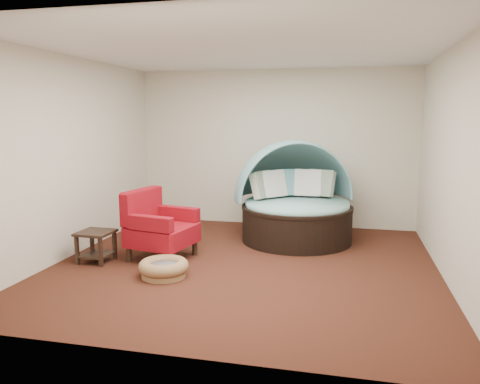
% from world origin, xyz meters
% --- Properties ---
extents(floor, '(5.00, 5.00, 0.00)m').
position_xyz_m(floor, '(0.00, 0.00, 0.00)').
color(floor, '#421E12').
rests_on(floor, ground).
extents(wall_back, '(5.00, 0.00, 5.00)m').
position_xyz_m(wall_back, '(0.00, 2.50, 1.40)').
color(wall_back, beige).
rests_on(wall_back, floor).
extents(wall_front, '(5.00, 0.00, 5.00)m').
position_xyz_m(wall_front, '(0.00, -2.50, 1.40)').
color(wall_front, beige).
rests_on(wall_front, floor).
extents(wall_left, '(0.00, 5.00, 5.00)m').
position_xyz_m(wall_left, '(-2.50, 0.00, 1.40)').
color(wall_left, beige).
rests_on(wall_left, floor).
extents(wall_right, '(0.00, 5.00, 5.00)m').
position_xyz_m(wall_right, '(2.50, 0.00, 1.40)').
color(wall_right, beige).
rests_on(wall_right, floor).
extents(ceiling, '(5.00, 5.00, 0.00)m').
position_xyz_m(ceiling, '(0.00, 0.00, 2.80)').
color(ceiling, white).
rests_on(ceiling, wall_back).
extents(canopy_daybed, '(2.33, 2.31, 1.61)m').
position_xyz_m(canopy_daybed, '(0.50, 1.50, 0.74)').
color(canopy_daybed, black).
rests_on(canopy_daybed, floor).
extents(pet_basket, '(0.80, 0.80, 0.22)m').
position_xyz_m(pet_basket, '(-0.87, -0.68, 0.11)').
color(pet_basket, olive).
rests_on(pet_basket, floor).
extents(red_armchair, '(0.96, 0.96, 0.96)m').
position_xyz_m(red_armchair, '(-1.24, 0.05, 0.44)').
color(red_armchair, black).
rests_on(red_armchair, floor).
extents(side_table, '(0.46, 0.46, 0.43)m').
position_xyz_m(side_table, '(-2.00, -0.32, 0.28)').
color(side_table, black).
rests_on(side_table, floor).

